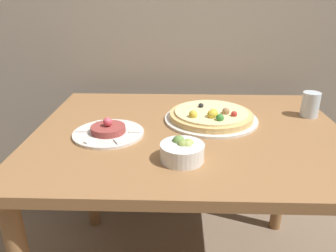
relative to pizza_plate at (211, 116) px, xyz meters
The scene contains 5 objects.
dining_table 0.18m from the pizza_plate, 133.02° to the right, with size 1.13×0.88×0.75m.
pizza_plate is the anchor object (origin of this frame).
tartare_plate 0.40m from the pizza_plate, 158.58° to the right, with size 0.25×0.25×0.07m.
small_bowl 0.35m from the pizza_plate, 109.60° to the right, with size 0.13×0.13×0.07m.
drinking_glass 0.41m from the pizza_plate, ahead, with size 0.07×0.07×0.10m.
Camera 1 is at (-0.04, -0.66, 1.22)m, focal length 35.00 mm.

